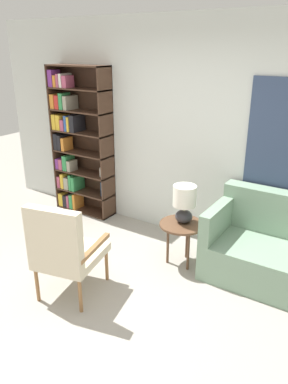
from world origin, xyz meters
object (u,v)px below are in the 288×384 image
(table_lamp, at_px, (184,201))
(side_table, at_px, (182,228))
(bookshelf, at_px, (76,144))
(armchair, at_px, (63,248))

(table_lamp, bearing_deg, side_table, -90.34)
(bookshelf, relative_size, armchair, 2.08)
(armchair, bearing_deg, bookshelf, 128.96)
(armchair, bearing_deg, table_lamp, 61.96)
(bookshelf, distance_m, table_lamp, 2.10)
(side_table, relative_size, table_lamp, 1.16)
(armchair, distance_m, side_table, 1.34)
(armchair, height_order, table_lamp, armchair)
(side_table, bearing_deg, table_lamp, 89.66)
(bookshelf, distance_m, side_table, 2.17)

